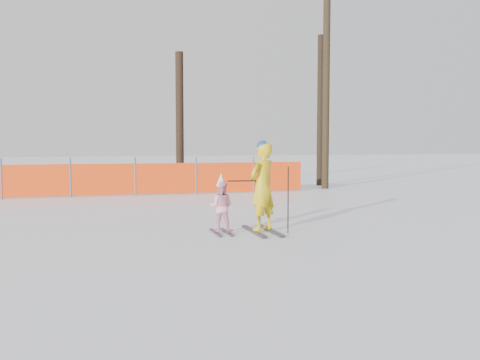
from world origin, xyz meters
The scene contains 6 objects.
ground centered at (0.00, 0.00, 0.00)m, with size 120.00×120.00×0.00m, color white.
adult centered at (0.39, 0.31, 0.88)m, with size 0.73×1.39×1.76m.
child centered at (-0.40, 0.40, 0.52)m, with size 0.57×0.88×1.14m.
ski_poles centered at (0.59, 0.19, 0.74)m, with size 1.13×0.30×1.27m.
safety_fence centered at (-3.62, 8.13, 0.56)m, with size 15.77×0.06×1.25m.
tree_trunks centered at (3.84, 10.10, 3.01)m, with size 5.84×2.23×6.92m.
Camera 1 is at (-2.73, -9.38, 1.72)m, focal length 40.00 mm.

